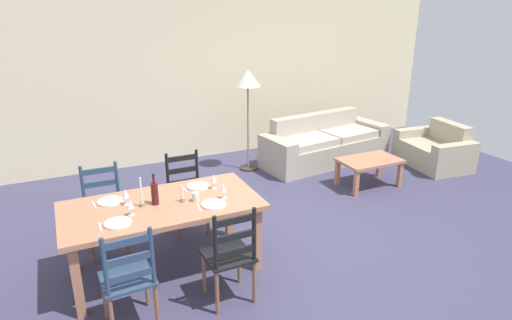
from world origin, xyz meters
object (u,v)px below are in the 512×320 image
(wine_glass_far_right, at_px, (214,179))
(couch, at_px, (323,145))
(dining_chair_near_right, at_px, (230,255))
(dining_chair_far_left, at_px, (104,209))
(dining_table, at_px, (162,212))
(wine_bottle, at_px, (155,193))
(armchair_upholstered, at_px, (436,151))
(wine_glass_far_left, at_px, (125,194))
(standing_lamp, at_px, (248,84))
(coffee_table, at_px, (369,163))
(coffee_cup_primary, at_px, (196,197))
(wine_glass_near_right, at_px, (223,188))
(dining_chair_near_left, at_px, (129,279))
(dining_chair_far_right, at_px, (186,193))
(wine_glass_near_left, at_px, (130,204))

(wine_glass_far_right, distance_m, couch, 3.41)
(dining_chair_near_right, bearing_deg, dining_chair_far_left, 121.61)
(dining_table, distance_m, wine_bottle, 0.21)
(armchair_upholstered, bearing_deg, wine_glass_far_left, -168.89)
(dining_table, distance_m, standing_lamp, 3.12)
(coffee_table, xyz_separation_m, armchair_upholstered, (1.62, 0.24, -0.11))
(coffee_cup_primary, distance_m, coffee_table, 3.18)
(wine_glass_near_right, height_order, standing_lamp, standing_lamp)
(dining_chair_far_left, relative_size, coffee_cup_primary, 10.67)
(standing_lamp, bearing_deg, wine_glass_far_right, -122.16)
(wine_glass_far_left, xyz_separation_m, standing_lamp, (2.27, 2.19, 0.55))
(coffee_table, bearing_deg, wine_glass_near_right, -158.85)
(dining_chair_near_left, distance_m, dining_chair_far_left, 1.43)
(standing_lamp, bearing_deg, dining_chair_far_left, -146.91)
(dining_table, bearing_deg, armchair_upholstered, 13.13)
(coffee_cup_primary, relative_size, couch, 0.04)
(dining_chair_near_left, distance_m, wine_glass_near_right, 1.26)
(wine_glass_near_right, xyz_separation_m, standing_lamp, (1.37, 2.45, 0.55))
(coffee_table, relative_size, armchair_upholstered, 0.72)
(wine_glass_far_left, bearing_deg, armchair_upholstered, 11.11)
(standing_lamp, bearing_deg, coffee_cup_primary, -124.40)
(coffee_table, distance_m, standing_lamp, 2.21)
(dining_chair_far_left, height_order, dining_chair_far_right, same)
(wine_glass_far_left, bearing_deg, dining_chair_far_right, 38.75)
(wine_glass_far_left, relative_size, standing_lamp, 0.10)
(dining_chair_near_right, relative_size, wine_glass_near_right, 5.96)
(dining_chair_far_left, xyz_separation_m, wine_glass_near_right, (1.07, -0.86, 0.38))
(standing_lamp, bearing_deg, dining_chair_near_right, -116.80)
(wine_glass_near_left, distance_m, standing_lamp, 3.37)
(standing_lamp, bearing_deg, armchair_upholstered, -21.31)
(dining_chair_near_left, distance_m, couch, 4.72)
(wine_glass_near_left, relative_size, wine_glass_far_right, 1.00)
(couch, height_order, coffee_table, couch)
(dining_chair_near_left, height_order, dining_chair_far_left, same)
(dining_chair_near_left, xyz_separation_m, wine_glass_far_right, (1.05, 0.85, 0.38))
(couch, bearing_deg, dining_chair_near_right, -135.17)
(dining_table, bearing_deg, couch, 32.74)
(wine_glass_near_right, relative_size, coffee_table, 0.18)
(wine_glass_far_left, xyz_separation_m, armchair_upholstered, (5.24, 1.03, -0.61))
(armchair_upholstered, bearing_deg, wine_glass_far_right, -166.79)
(dining_chair_far_right, height_order, wine_glass_near_left, dining_chair_far_right)
(dining_chair_near_right, height_order, standing_lamp, standing_lamp)
(dining_chair_near_right, bearing_deg, armchair_upholstered, 22.77)
(dining_chair_far_left, height_order, wine_glass_near_right, dining_chair_far_left)
(dining_chair_near_right, xyz_separation_m, coffee_cup_primary, (-0.10, 0.66, 0.32))
(dining_table, relative_size, dining_chair_near_left, 1.98)
(dining_table, xyz_separation_m, dining_chair_near_left, (-0.46, -0.72, -0.19))
(wine_glass_far_right, bearing_deg, armchair_upholstered, 13.21)
(dining_table, relative_size, dining_chair_far_right, 1.98)
(dining_table, bearing_deg, coffee_table, 15.34)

